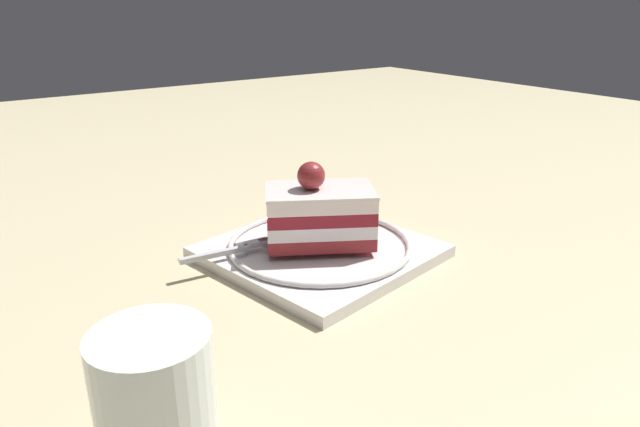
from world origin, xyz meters
TOP-DOWN VIEW (x-y plane):
  - ground_plane at (0.00, 0.00)m, footprint 2.40×2.40m
  - dessert_plate at (-0.03, 0.02)m, footprint 0.23×0.23m
  - cake_slice at (-0.03, 0.02)m, footprint 0.11×0.13m
  - fork at (-0.00, 0.10)m, footprint 0.02×0.11m

SIDE VIEW (x-z plane):
  - ground_plane at x=0.00m, z-range 0.00..0.00m
  - dessert_plate at x=-0.03m, z-range 0.00..0.02m
  - fork at x=0.00m, z-range 0.02..0.02m
  - cake_slice at x=-0.03m, z-range 0.01..0.09m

